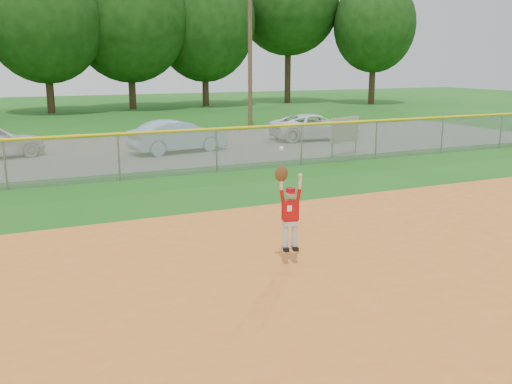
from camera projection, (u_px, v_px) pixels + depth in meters
ground at (245, 291)px, 9.48m from camera, size 120.00×120.00×0.00m
clay_infield at (346, 378)px, 6.82m from camera, size 24.00×16.00×0.04m
parking_strip at (90, 154)px, 23.64m from camera, size 44.00×10.00×0.03m
car_blue at (178, 136)px, 23.81m from camera, size 4.23×2.07×1.34m
car_white_b at (315, 127)px, 27.74m from camera, size 4.65×2.55×1.24m
sponsor_sign at (345, 131)px, 22.75m from camera, size 1.68×0.65×1.58m
outfield_fence at (119, 153)px, 18.13m from camera, size 40.06×0.10×1.55m
power_lines at (85, 42)px, 28.32m from camera, size 19.40×0.24×9.00m
tree_line at (49, 9)px, 41.74m from camera, size 62.37×13.00×14.43m
ballplayer at (289, 209)px, 10.43m from camera, size 0.53×0.28×1.95m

